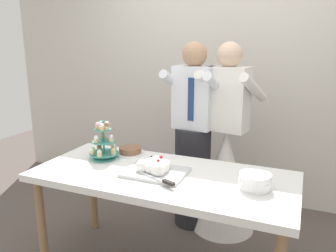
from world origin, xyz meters
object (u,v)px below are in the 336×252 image
(round_cake, at_px, (130,151))
(main_cake_tray, at_px, (155,168))
(person_groom, at_px, (193,147))
(person_bride, at_px, (225,167))
(plate_stack, at_px, (255,181))
(cupcake_stand, at_px, (104,143))
(dessert_table, at_px, (162,183))

(round_cake, bearing_deg, main_cake_tray, -40.34)
(person_groom, bearing_deg, person_bride, 7.09)
(plate_stack, distance_m, round_cake, 1.07)
(cupcake_stand, relative_size, person_groom, 0.18)
(dessert_table, xyz_separation_m, person_groom, (-0.03, 0.74, 0.05))
(cupcake_stand, bearing_deg, dessert_table, -10.35)
(main_cake_tray, height_order, plate_stack, main_cake_tray)
(cupcake_stand, distance_m, person_bride, 1.09)
(main_cake_tray, relative_size, round_cake, 1.77)
(main_cake_tray, bearing_deg, dessert_table, 37.52)
(cupcake_stand, bearing_deg, plate_stack, -5.25)
(dessert_table, distance_m, person_bride, 0.83)
(dessert_table, height_order, person_bride, person_bride)
(person_bride, bearing_deg, round_cake, -143.50)
(round_cake, bearing_deg, plate_stack, -15.64)
(cupcake_stand, height_order, round_cake, cupcake_stand)
(cupcake_stand, relative_size, main_cake_tray, 0.72)
(plate_stack, bearing_deg, dessert_table, 179.17)
(cupcake_stand, relative_size, plate_stack, 1.52)
(cupcake_stand, xyz_separation_m, round_cake, (0.13, 0.18, -0.10))
(main_cake_tray, distance_m, round_cake, 0.48)
(person_groom, height_order, person_bride, same)
(person_groom, bearing_deg, dessert_table, -88.04)
(plate_stack, xyz_separation_m, person_bride, (-0.36, 0.78, -0.24))
(round_cake, relative_size, person_groom, 0.14)
(plate_stack, height_order, round_cake, plate_stack)
(person_bride, bearing_deg, main_cake_tray, -110.61)
(person_groom, relative_size, person_bride, 1.00)
(dessert_table, height_order, main_cake_tray, main_cake_tray)
(round_cake, bearing_deg, person_bride, 36.50)
(cupcake_stand, bearing_deg, person_groom, 51.61)
(cupcake_stand, bearing_deg, main_cake_tray, -14.62)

